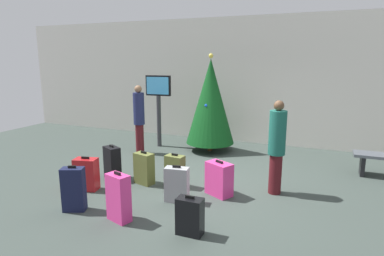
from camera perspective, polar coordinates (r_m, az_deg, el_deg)
ground_plane at (r=6.58m, az=2.95°, el=-9.45°), size 16.00×16.00×0.00m
back_wall at (r=9.62m, az=10.37°, el=8.09°), size 16.00×0.20×3.58m
holiday_tree at (r=8.52m, az=3.23°, el=4.64°), size 1.26×1.26×2.54m
flight_info_kiosk at (r=9.03m, az=-5.86°, el=5.06°), size 0.72×0.14×1.97m
traveller_0 at (r=8.46m, az=-9.21°, el=1.85°), size 0.36×0.36×1.76m
traveller_1 at (r=5.99m, az=14.56°, el=-2.90°), size 0.43×0.43×1.70m
suitcase_0 at (r=6.48m, az=-8.35°, el=-6.99°), size 0.42×0.31×0.65m
suitcase_1 at (r=5.11m, az=-12.68°, el=-11.76°), size 0.41×0.30×0.77m
suitcase_2 at (r=5.92m, az=4.73°, el=-8.83°), size 0.54×0.46×0.64m
suitcase_3 at (r=6.87m, az=-13.73°, el=-5.91°), size 0.43×0.37×0.70m
suitcase_4 at (r=6.44m, az=-17.93°, el=-7.66°), size 0.46×0.34×0.64m
suitcase_5 at (r=4.67m, az=-0.37°, el=-15.14°), size 0.36×0.21×0.57m
suitcase_6 at (r=5.63m, az=-19.93°, el=-10.01°), size 0.40×0.32×0.75m
suitcase_7 at (r=5.65m, az=-2.67°, el=-9.83°), size 0.43×0.26×0.64m
suitcase_8 at (r=6.29m, az=-3.00°, el=-7.48°), size 0.38×0.24×0.65m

